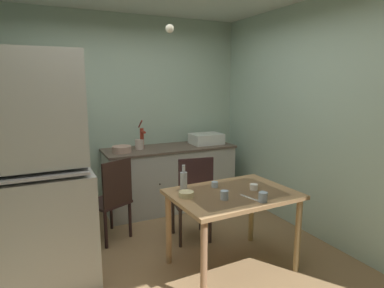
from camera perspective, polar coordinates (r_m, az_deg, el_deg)
ground_plane at (r=3.41m, az=-3.26°, el=-20.37°), size 4.51×4.51×0.00m
wall_back at (r=4.66m, az=-11.97°, el=5.16°), size 3.52×0.10×2.65m
wall_right at (r=3.96m, az=20.86°, el=3.75°), size 0.10×3.61×2.65m
hutch_cabinet at (r=2.97m, az=-26.56°, el=-6.40°), size 1.00×0.49×2.01m
counter_cabinet at (r=4.65m, az=-3.84°, el=-5.83°), size 1.80×0.64×0.87m
sink_basin at (r=4.76m, az=2.50°, el=0.95°), size 0.44×0.34×0.15m
hand_pump at (r=4.43m, az=-8.69°, el=1.30°), size 0.05×0.27×0.39m
mixing_bowl_counter at (r=4.29m, az=-12.12°, el=-0.89°), size 0.25×0.25×0.08m
stoneware_crock at (r=4.44m, az=-9.15°, el=-0.05°), size 0.11×0.11×0.13m
dining_table at (r=3.13m, az=7.05°, el=-10.01°), size 1.16×0.85×0.75m
chair_far_side at (r=3.65m, az=0.17°, el=-9.33°), size 0.46×0.46×0.98m
chair_by_counter at (r=3.79m, az=-13.82°, el=-9.17°), size 0.54×0.54×0.94m
serving_bowl_wide at (r=2.95m, az=-1.02°, el=-8.73°), size 0.14×0.14×0.05m
teacup_mint at (r=3.21m, az=3.97°, el=-7.05°), size 0.06×0.06×0.06m
mug_tall at (r=2.89m, az=5.66°, el=-8.85°), size 0.07×0.07×0.08m
teacup_cream at (r=2.89m, az=12.24°, el=-9.02°), size 0.08×0.08×0.09m
mug_dark at (r=3.19m, az=10.70°, el=-7.36°), size 0.07×0.07×0.06m
glass_bottle at (r=3.08m, az=-1.46°, el=-6.41°), size 0.07×0.07×0.25m
table_knife at (r=2.97m, az=9.94°, el=-9.20°), size 0.06×0.21×0.00m
teaspoon_near_bowl at (r=3.11m, az=12.37°, el=-8.36°), size 0.09×0.15×0.00m
pendant_bulb at (r=3.25m, az=-3.90°, el=19.39°), size 0.08×0.08×0.08m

